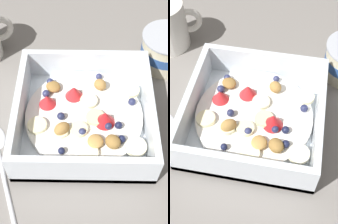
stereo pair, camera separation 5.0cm
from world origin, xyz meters
The scene contains 3 objects.
ground_plane centered at (0.00, 0.00, 0.00)m, with size 2.40×2.40×0.00m, color gray.
fruit_bowl centered at (-0.02, 0.01, 0.02)m, with size 0.21×0.21×0.06m.
yogurt_cup centered at (0.13, 0.15, 0.03)m, with size 0.09×0.09×0.06m.
Camera 1 is at (-0.01, -0.28, 0.43)m, focal length 51.71 mm.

